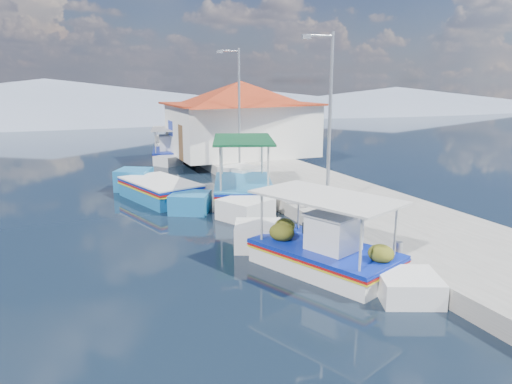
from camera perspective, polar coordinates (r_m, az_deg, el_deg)
name	(u,v)px	position (r m, az deg, el deg)	size (l,w,h in m)	color
ground	(224,253)	(14.22, -3.77, -7.19)	(160.00, 160.00, 0.00)	black
quay	(306,187)	(21.73, 5.92, 0.55)	(5.00, 44.00, 0.50)	#A9A69E
bollards	(270,186)	(20.08, 1.67, 0.76)	(0.20, 17.20, 0.30)	#A5A8AD
main_caique	(324,254)	(13.01, 8.03, -7.21)	(3.61, 6.31, 2.24)	white
caique_green_canopy	(242,191)	(20.16, -1.68, 0.17)	(3.93, 7.31, 2.90)	white
caique_blue_hull	(160,192)	(20.77, -11.20, 0.03)	(3.30, 6.69, 1.24)	#1B6CA6
caique_far	(168,153)	(31.35, -10.32, 4.52)	(2.76, 6.16, 2.21)	white
harbor_building	(241,117)	(29.64, -1.79, 8.85)	(10.49, 10.49, 4.40)	white
lamp_post_near	(328,112)	(17.10, 8.44, 9.33)	(1.21, 0.14, 6.00)	#A5A8AD
lamp_post_far	(237,102)	(25.25, -2.20, 10.58)	(1.21, 0.14, 6.00)	#A5A8AD
mountain_ridge	(138,102)	(69.57, -13.70, 10.24)	(171.40, 96.00, 5.50)	gray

